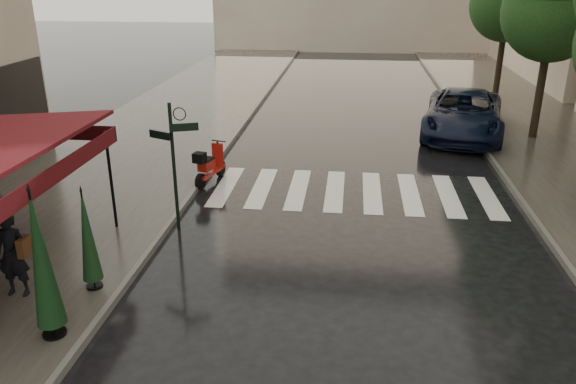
% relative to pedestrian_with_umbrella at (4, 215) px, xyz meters
% --- Properties ---
extents(ground, '(120.00, 120.00, 0.00)m').
position_rel_pedestrian_with_umbrella_xyz_m(ground, '(3.27, 0.35, -1.75)').
color(ground, black).
rests_on(ground, ground).
extents(sidewalk_near, '(6.00, 60.00, 0.12)m').
position_rel_pedestrian_with_umbrella_xyz_m(sidewalk_near, '(-1.23, 12.35, -1.69)').
color(sidewalk_near, '#38332D').
rests_on(sidewalk_near, ground).
extents(sidewalk_far, '(5.50, 60.00, 0.12)m').
position_rel_pedestrian_with_umbrella_xyz_m(sidewalk_far, '(13.52, 12.35, -1.69)').
color(sidewalk_far, '#38332D').
rests_on(sidewalk_far, ground).
extents(curb_near, '(0.12, 60.00, 0.16)m').
position_rel_pedestrian_with_umbrella_xyz_m(curb_near, '(1.82, 12.35, -1.68)').
color(curb_near, '#595651').
rests_on(curb_near, ground).
extents(curb_far, '(0.12, 60.00, 0.16)m').
position_rel_pedestrian_with_umbrella_xyz_m(curb_far, '(10.72, 12.35, -1.68)').
color(curb_far, '#595651').
rests_on(curb_far, ground).
extents(crosswalk, '(7.85, 3.20, 0.01)m').
position_rel_pedestrian_with_umbrella_xyz_m(crosswalk, '(6.25, 6.35, -1.74)').
color(crosswalk, silver).
rests_on(crosswalk, ground).
extents(signpost, '(1.17, 0.29, 3.10)m').
position_rel_pedestrian_with_umbrella_xyz_m(signpost, '(2.08, 3.35, 0.08)').
color(signpost, black).
rests_on(signpost, ground).
extents(pedestrian_with_umbrella, '(1.03, 1.05, 2.45)m').
position_rel_pedestrian_with_umbrella_xyz_m(pedestrian_with_umbrella, '(0.00, 0.00, 0.00)').
color(pedestrian_with_umbrella, black).
rests_on(pedestrian_with_umbrella, sidewalk_near).
extents(scooter, '(0.71, 1.69, 1.13)m').
position_rel_pedestrian_with_umbrella_xyz_m(scooter, '(2.05, 6.55, -1.23)').
color(scooter, black).
rests_on(scooter, ground).
extents(parked_car, '(3.87, 6.41, 1.66)m').
position_rel_pedestrian_with_umbrella_xyz_m(parked_car, '(10.27, 12.67, -0.92)').
color(parked_car, black).
rests_on(parked_car, ground).
extents(parasol_front, '(0.48, 0.48, 2.67)m').
position_rel_pedestrian_with_umbrella_xyz_m(parasol_front, '(1.29, -1.15, -0.19)').
color(parasol_front, black).
rests_on(parasol_front, sidewalk_near).
extents(parasol_back, '(0.38, 0.38, 2.04)m').
position_rel_pedestrian_with_umbrella_xyz_m(parasol_back, '(1.30, 0.39, -0.53)').
color(parasol_back, black).
rests_on(parasol_back, sidewalk_near).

